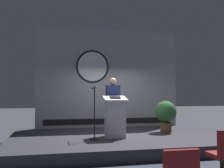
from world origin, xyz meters
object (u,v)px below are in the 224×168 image
at_px(podium, 115,117).
at_px(speaker_person, 113,106).
at_px(microphone_stand, 94,120).
at_px(potted_plant, 166,113).

relative_size(podium, speaker_person, 0.69).
xyz_separation_m(microphone_stand, potted_plant, (2.41, 0.79, 0.09)).
relative_size(microphone_stand, potted_plant, 1.45).
distance_m(microphone_stand, potted_plant, 2.54).
height_order(microphone_stand, potted_plant, microphone_stand).
distance_m(podium, potted_plant, 1.95).
bearing_deg(podium, speaker_person, 84.58).
distance_m(speaker_person, potted_plant, 1.80).
bearing_deg(potted_plant, microphone_stand, -161.82).
bearing_deg(speaker_person, podium, -95.42).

